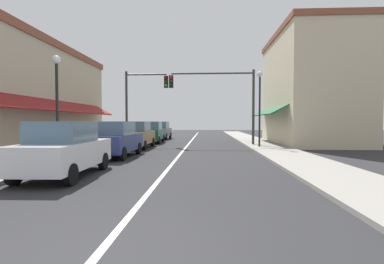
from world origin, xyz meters
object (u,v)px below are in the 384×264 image
parked_car_nearest_left (64,149)px  parked_car_third_left (137,135)px  parked_car_second_left (115,139)px  traffic_signal_left_corner (140,96)px  parked_car_distant_left (160,130)px  traffic_signal_mast_arm (223,93)px  street_lamp_right_mid (260,97)px  street_lamp_left_near (57,90)px  parked_car_far_left (151,132)px

parked_car_nearest_left → parked_car_third_left: 9.92m
parked_car_nearest_left → parked_car_third_left: bearing=89.0°
parked_car_second_left → traffic_signal_left_corner: size_ratio=0.73×
parked_car_third_left → parked_car_distant_left: bearing=90.5°
traffic_signal_mast_arm → traffic_signal_left_corner: size_ratio=1.10×
parked_car_distant_left → street_lamp_right_mid: street_lamp_right_mid is taller
traffic_signal_mast_arm → street_lamp_left_near: traffic_signal_mast_arm is taller
parked_car_second_left → street_lamp_left_near: size_ratio=0.90×
traffic_signal_mast_arm → parked_car_third_left: bearing=-159.4°
parked_car_second_left → parked_car_nearest_left: bearing=-88.9°
parked_car_second_left → street_lamp_right_mid: 9.81m
parked_car_distant_left → parked_car_third_left: bearing=-88.2°
traffic_signal_mast_arm → street_lamp_left_near: 11.77m
parked_car_second_left → street_lamp_left_near: bearing=-132.3°
parked_car_far_left → traffic_signal_mast_arm: traffic_signal_mast_arm is taller
parked_car_far_left → parked_car_distant_left: bearing=89.6°
parked_car_distant_left → street_lamp_left_near: (-1.74, -16.78, 2.23)m
parked_car_nearest_left → street_lamp_left_near: street_lamp_left_near is taller
parked_car_far_left → traffic_signal_mast_arm: 7.00m
parked_car_nearest_left → traffic_signal_left_corner: size_ratio=0.73×
parked_car_nearest_left → traffic_signal_mast_arm: bearing=63.2°
parked_car_far_left → traffic_signal_left_corner: traffic_signal_left_corner is taller
parked_car_nearest_left → parked_car_second_left: bearing=88.3°
traffic_signal_left_corner → street_lamp_right_mid: (8.60, -2.89, -0.36)m
parked_car_nearest_left → parked_car_distant_left: 19.91m
traffic_signal_mast_arm → parked_car_distant_left: bearing=126.8°
parked_car_third_left → parked_car_far_left: (0.04, 4.85, 0.00)m
parked_car_second_left → parked_car_far_left: size_ratio=1.00×
parked_car_far_left → street_lamp_right_mid: (8.07, -4.56, 2.50)m
parked_car_nearest_left → parked_car_third_left: size_ratio=1.01×
parked_car_far_left → parked_car_distant_left: (-0.09, 5.14, 0.00)m
parked_car_second_left → parked_car_far_left: same height
parked_car_third_left → traffic_signal_mast_arm: bearing=20.9°
street_lamp_left_near → street_lamp_right_mid: bearing=35.6°
parked_car_distant_left → street_lamp_left_near: size_ratio=0.90×
parked_car_third_left → traffic_signal_left_corner: traffic_signal_left_corner is taller
parked_car_nearest_left → street_lamp_right_mid: (8.02, 10.21, 2.50)m
parked_car_distant_left → street_lamp_left_near: 17.01m
parked_car_third_left → street_lamp_left_near: (-1.78, -6.79, 2.23)m
parked_car_second_left → parked_car_third_left: same height
parked_car_nearest_left → street_lamp_right_mid: size_ratio=0.82×
parked_car_second_left → parked_car_far_left: (-0.07, 9.64, 0.00)m
parked_car_far_left → traffic_signal_mast_arm: bearing=-26.2°
parked_car_distant_left → parked_car_nearest_left: bearing=-88.0°
parked_car_nearest_left → street_lamp_right_mid: bearing=50.3°
parked_car_third_left → parked_car_distant_left: (-0.05, 9.99, 0.00)m
parked_car_far_left → parked_car_distant_left: same height
parked_car_third_left → parked_car_distant_left: 9.99m
parked_car_nearest_left → traffic_signal_mast_arm: size_ratio=0.67×
parked_car_nearest_left → parked_car_distant_left: same height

